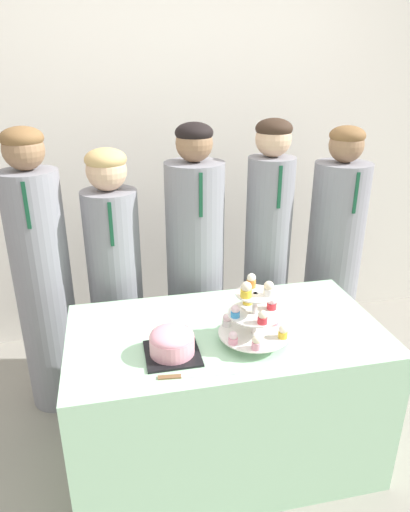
{
  "coord_description": "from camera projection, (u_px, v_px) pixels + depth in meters",
  "views": [
    {
      "loc": [
        -0.45,
        -1.29,
        1.77
      ],
      "look_at": [
        -0.09,
        0.4,
        1.05
      ],
      "focal_mm": 32.0,
      "sensor_mm": 36.0,
      "label": 1
    }
  ],
  "objects": [
    {
      "name": "cupcake_stand",
      "position": [
        255.0,
        315.0,
        1.85
      ],
      "size": [
        0.29,
        0.29,
        0.29
      ],
      "color": "silver",
      "rests_on": "table"
    },
    {
      "name": "cake_knife",
      "position": [
        184.0,
        376.0,
        1.68
      ],
      "size": [
        0.29,
        0.05,
        0.01
      ],
      "rotation": [
        0.0,
        0.0,
        -0.1
      ],
      "color": "silver",
      "rests_on": "table"
    },
    {
      "name": "student_4",
      "position": [
        333.0,
        262.0,
        2.7
      ],
      "size": [
        0.31,
        0.32,
        1.48
      ],
      "color": "gray",
      "rests_on": "ground_plane"
    },
    {
      "name": "student_3",
      "position": [
        267.0,
        260.0,
        2.6
      ],
      "size": [
        0.25,
        0.26,
        1.53
      ],
      "color": "gray",
      "rests_on": "ground_plane"
    },
    {
      "name": "student_2",
      "position": [
        195.0,
        271.0,
        2.53
      ],
      "size": [
        0.31,
        0.32,
        1.52
      ],
      "color": "gray",
      "rests_on": "ground_plane"
    },
    {
      "name": "round_cake",
      "position": [
        172.0,
        342.0,
        1.79
      ],
      "size": [
        0.21,
        0.21,
        0.12
      ],
      "color": "black",
      "rests_on": "table"
    },
    {
      "name": "wall_back",
      "position": [
        176.0,
        138.0,
        2.91
      ],
      "size": [
        9.0,
        0.06,
        2.7
      ],
      "color": "silver",
      "rests_on": "ground_plane"
    },
    {
      "name": "student_0",
      "position": [
        43.0,
        283.0,
        2.37
      ],
      "size": [
        0.29,
        0.29,
        1.52
      ],
      "color": "gray",
      "rests_on": "ground_plane"
    },
    {
      "name": "student_1",
      "position": [
        116.0,
        284.0,
        2.46
      ],
      "size": [
        0.28,
        0.29,
        1.41
      ],
      "color": "gray",
      "rests_on": "ground_plane"
    },
    {
      "name": "table",
      "position": [
        225.0,
        395.0,
        2.12
      ],
      "size": [
        1.36,
        0.73,
        0.71
      ],
      "color": "#A8DBB2",
      "rests_on": "ground_plane"
    }
  ]
}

